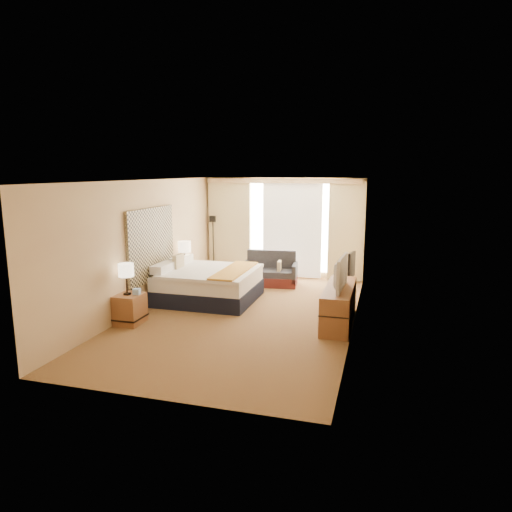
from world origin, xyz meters
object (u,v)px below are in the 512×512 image
(nightstand_right, at_px, (186,279))
(lamp_right, at_px, (184,247))
(bed, at_px, (208,284))
(desk_chair, at_px, (345,280))
(media_dresser, at_px, (339,305))
(loveseat, at_px, (270,274))
(nightstand_left, at_px, (130,309))
(floor_lamp, at_px, (213,233))
(lamp_left, at_px, (126,271))
(television, at_px, (336,273))

(nightstand_right, height_order, lamp_right, lamp_right)
(bed, relative_size, desk_chair, 1.82)
(media_dresser, xyz_separation_m, loveseat, (-1.92, 2.49, -0.08))
(nightstand_left, relative_size, media_dresser, 0.31)
(floor_lamp, height_order, desk_chair, floor_lamp)
(lamp_left, bearing_deg, desk_chair, 33.88)
(desk_chair, distance_m, television, 1.65)
(nightstand_right, xyz_separation_m, desk_chair, (3.68, -0.05, 0.22))
(media_dresser, bearing_deg, lamp_left, -163.76)
(loveseat, xyz_separation_m, lamp_left, (-1.80, -3.57, 0.73))
(loveseat, xyz_separation_m, television, (1.87, -2.66, 0.72))
(nightstand_right, distance_m, lamp_left, 2.64)
(floor_lamp, bearing_deg, loveseat, -24.13)
(media_dresser, relative_size, television, 1.75)
(nightstand_left, xyz_separation_m, lamp_right, (-0.01, 2.46, 0.75))
(bed, xyz_separation_m, floor_lamp, (-0.84, 2.50, 0.76))
(nightstand_right, distance_m, desk_chair, 3.68)
(nightstand_left, bearing_deg, desk_chair, 33.65)
(nightstand_left, bearing_deg, floor_lamp, 90.40)
(nightstand_right, xyz_separation_m, lamp_left, (-0.02, -2.53, 0.73))
(lamp_right, bearing_deg, loveseat, 31.13)
(lamp_right, bearing_deg, media_dresser, -20.79)
(bed, height_order, lamp_left, lamp_left)
(floor_lamp, bearing_deg, television, -43.36)
(nightstand_left, height_order, desk_chair, desk_chair)
(nightstand_left, bearing_deg, bed, 66.32)
(nightstand_left, relative_size, lamp_right, 0.89)
(nightstand_left, height_order, media_dresser, media_dresser)
(bed, distance_m, floor_lamp, 2.75)
(television, bearing_deg, bed, 74.05)
(floor_lamp, distance_m, lamp_left, 4.38)
(media_dresser, bearing_deg, nightstand_right, 158.60)
(nightstand_left, distance_m, lamp_left, 0.73)
(floor_lamp, bearing_deg, media_dresser, -41.50)
(nightstand_left, relative_size, television, 0.54)
(nightstand_left, distance_m, loveseat, 3.96)
(desk_chair, distance_m, lamp_right, 3.73)
(floor_lamp, bearing_deg, desk_chair, -27.15)
(lamp_left, xyz_separation_m, television, (3.67, 0.91, -0.01))
(media_dresser, xyz_separation_m, bed, (-2.89, 0.80, 0.01))
(media_dresser, relative_size, lamp_right, 2.91)
(desk_chair, xyz_separation_m, lamp_left, (-3.69, -2.48, 0.51))
(lamp_right, bearing_deg, television, -23.40)
(nightstand_left, bearing_deg, lamp_left, -117.15)
(lamp_right, bearing_deg, nightstand_left, -89.79)
(nightstand_left, xyz_separation_m, floor_lamp, (-0.03, 4.35, 0.85))
(lamp_left, bearing_deg, floor_lamp, 90.17)
(nightstand_left, height_order, floor_lamp, floor_lamp)
(loveseat, bearing_deg, lamp_right, -155.08)
(loveseat, distance_m, lamp_left, 4.06)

